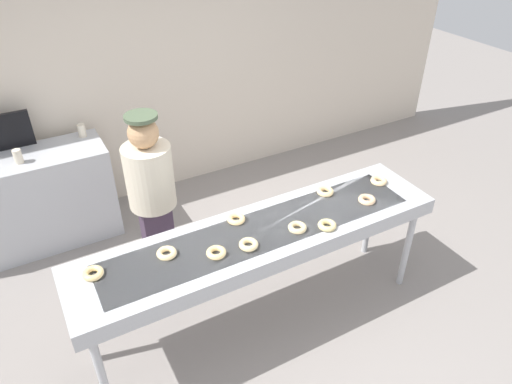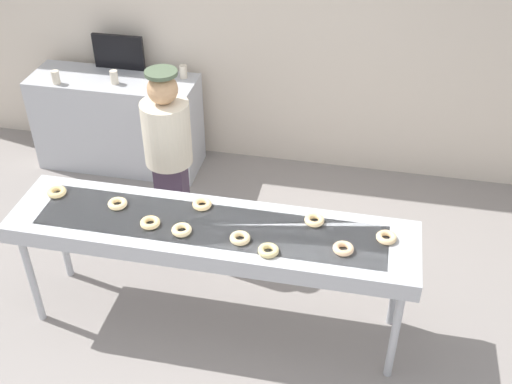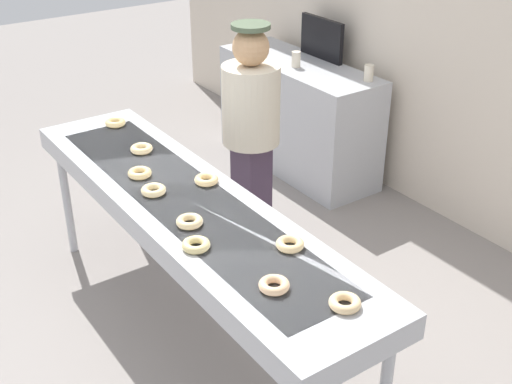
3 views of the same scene
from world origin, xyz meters
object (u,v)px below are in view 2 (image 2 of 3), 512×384
at_px(plain_donut_4, 343,248).
at_px(paper_cup_0, 56,77).
at_px(fryer_conveyor, 211,233).
at_px(plain_donut_0, 150,223).
at_px(plain_donut_2, 268,250).
at_px(paper_cup_1, 114,77).
at_px(plain_donut_6, 386,237).
at_px(plain_donut_7, 202,204).
at_px(plain_donut_1, 117,204).
at_px(plain_donut_5, 182,230).
at_px(plain_donut_3, 240,238).
at_px(menu_display, 119,52).
at_px(plain_donut_9, 314,220).
at_px(plain_donut_8, 57,192).
at_px(prep_counter, 118,122).
at_px(worker_baker, 168,151).

relative_size(plain_donut_4, paper_cup_0, 1.06).
distance_m(fryer_conveyor, plain_donut_0, 0.41).
relative_size(plain_donut_2, paper_cup_1, 1.06).
height_order(plain_donut_6, plain_donut_7, same).
distance_m(plain_donut_1, paper_cup_1, 1.90).
bearing_deg(plain_donut_5, plain_donut_2, -8.17).
bearing_deg(plain_donut_3, menu_display, 127.05).
xyz_separation_m(plain_donut_4, plain_donut_6, (0.27, 0.17, 0.00)).
height_order(plain_donut_3, plain_donut_5, same).
relative_size(plain_donut_6, paper_cup_1, 1.06).
height_order(fryer_conveyor, paper_cup_0, paper_cup_0).
bearing_deg(plain_donut_9, fryer_conveyor, -166.15).
distance_m(plain_donut_4, plain_donut_8, 2.08).
xyz_separation_m(plain_donut_1, plain_donut_3, (0.92, -0.19, 0.00)).
bearing_deg(plain_donut_8, paper_cup_1, 98.10).
distance_m(plain_donut_3, plain_donut_5, 0.40).
xyz_separation_m(plain_donut_1, prep_counter, (-0.79, 1.84, -0.47)).
distance_m(plain_donut_7, plain_donut_8, 1.06).
relative_size(plain_donut_5, plain_donut_6, 1.00).
bearing_deg(paper_cup_0, plain_donut_9, -30.52).
height_order(plain_donut_8, plain_donut_9, same).
bearing_deg(plain_donut_2, plain_donut_6, 21.06).
bearing_deg(plain_donut_6, paper_cup_1, 145.89).
xyz_separation_m(fryer_conveyor, plain_donut_7, (-0.11, 0.19, 0.09)).
bearing_deg(plain_donut_9, plain_donut_3, -147.71).
bearing_deg(plain_donut_0, plain_donut_5, -7.62).
bearing_deg(prep_counter, plain_donut_7, -51.63).
bearing_deg(plain_donut_7, plain_donut_2, -35.32).
distance_m(plain_donut_9, prep_counter, 2.82).
height_order(plain_donut_2, paper_cup_0, paper_cup_0).
bearing_deg(prep_counter, plain_donut_5, -57.08).
bearing_deg(paper_cup_1, menu_display, 102.03).
bearing_deg(paper_cup_0, menu_display, 43.12).
bearing_deg(plain_donut_2, fryer_conveyor, 155.47).
xyz_separation_m(plain_donut_0, plain_donut_7, (0.29, 0.27, 0.00)).
height_order(plain_donut_9, menu_display, menu_display).
bearing_deg(prep_counter, paper_cup_1, -52.83).
height_order(plain_donut_0, plain_donut_3, same).
bearing_deg(plain_donut_2, plain_donut_0, 171.98).
distance_m(plain_donut_0, paper_cup_1, 2.17).
xyz_separation_m(plain_donut_1, menu_display, (-0.79, 2.08, 0.18)).
relative_size(fryer_conveyor, plain_donut_0, 20.62).
bearing_deg(paper_cup_1, plain_donut_3, -49.80).
distance_m(plain_donut_4, plain_donut_5, 1.07).
xyz_separation_m(plain_donut_3, plain_donut_5, (-0.40, 0.00, 0.00)).
height_order(plain_donut_2, plain_donut_3, same).
xyz_separation_m(plain_donut_3, paper_cup_0, (-2.18, 1.83, 0.07)).
bearing_deg(plain_donut_9, worker_baker, 153.16).
height_order(plain_donut_3, plain_donut_8, same).
bearing_deg(plain_donut_6, plain_donut_0, -174.00).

